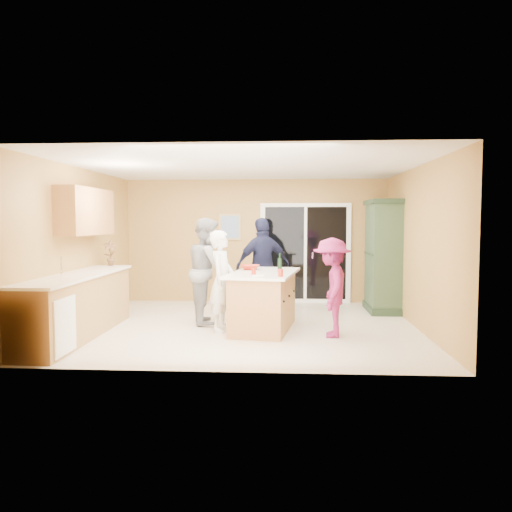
# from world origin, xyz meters

# --- Properties ---
(floor) EXTENTS (5.50, 5.50, 0.00)m
(floor) POSITION_xyz_m (0.00, 0.00, 0.00)
(floor) COLOR beige
(floor) RESTS_ON ground
(ceiling) EXTENTS (5.50, 5.00, 0.10)m
(ceiling) POSITION_xyz_m (0.00, 0.00, 2.60)
(ceiling) COLOR silver
(ceiling) RESTS_ON wall_back
(wall_back) EXTENTS (5.50, 0.10, 2.60)m
(wall_back) POSITION_xyz_m (0.00, 2.50, 1.30)
(wall_back) COLOR #D9B059
(wall_back) RESTS_ON ground
(wall_front) EXTENTS (5.50, 0.10, 2.60)m
(wall_front) POSITION_xyz_m (0.00, -2.50, 1.30)
(wall_front) COLOR #D9B059
(wall_front) RESTS_ON ground
(wall_left) EXTENTS (0.10, 5.00, 2.60)m
(wall_left) POSITION_xyz_m (-2.75, 0.00, 1.30)
(wall_left) COLOR #D9B059
(wall_left) RESTS_ON ground
(wall_right) EXTENTS (0.10, 5.00, 2.60)m
(wall_right) POSITION_xyz_m (2.75, 0.00, 1.30)
(wall_right) COLOR #D9B059
(wall_right) RESTS_ON ground
(left_cabinet_run) EXTENTS (0.65, 3.05, 1.24)m
(left_cabinet_run) POSITION_xyz_m (-2.45, -1.05, 0.46)
(left_cabinet_run) COLOR #A47840
(left_cabinet_run) RESTS_ON floor
(upper_cabinets) EXTENTS (0.35, 1.60, 0.75)m
(upper_cabinets) POSITION_xyz_m (-2.58, -0.20, 1.88)
(upper_cabinets) COLOR #A47840
(upper_cabinets) RESTS_ON wall_left
(sliding_door) EXTENTS (1.90, 0.07, 2.10)m
(sliding_door) POSITION_xyz_m (1.05, 2.46, 1.05)
(sliding_door) COLOR white
(sliding_door) RESTS_ON floor
(framed_picture) EXTENTS (0.46, 0.04, 0.56)m
(framed_picture) POSITION_xyz_m (-0.55, 2.48, 1.60)
(framed_picture) COLOR tan
(framed_picture) RESTS_ON wall_back
(kitchen_island) EXTENTS (1.20, 1.87, 0.92)m
(kitchen_island) POSITION_xyz_m (0.29, -0.23, 0.43)
(kitchen_island) COLOR #A47840
(kitchen_island) RESTS_ON floor
(green_hutch) EXTENTS (0.61, 1.16, 2.13)m
(green_hutch) POSITION_xyz_m (2.49, 1.53, 1.04)
(green_hutch) COLOR #1F3321
(green_hutch) RESTS_ON floor
(woman_white) EXTENTS (0.47, 0.63, 1.58)m
(woman_white) POSITION_xyz_m (-0.36, -0.33, 0.79)
(woman_white) COLOR white
(woman_white) RESTS_ON floor
(woman_grey) EXTENTS (0.86, 1.00, 1.78)m
(woman_grey) POSITION_xyz_m (-0.67, 0.25, 0.89)
(woman_grey) COLOR #969598
(woman_grey) RESTS_ON floor
(woman_navy) EXTENTS (1.13, 0.85, 1.79)m
(woman_navy) POSITION_xyz_m (0.22, 1.05, 0.89)
(woman_navy) COLOR #191B39
(woman_navy) RESTS_ON floor
(woman_magenta) EXTENTS (0.62, 1.00, 1.48)m
(woman_magenta) POSITION_xyz_m (1.32, -0.65, 0.74)
(woman_magenta) COLOR maroon
(woman_magenta) RESTS_ON floor
(serving_bowl) EXTENTS (0.35, 0.35, 0.08)m
(serving_bowl) POSITION_xyz_m (0.05, 0.14, 0.96)
(serving_bowl) COLOR #A92212
(serving_bowl) RESTS_ON kitchen_island
(tulip_vase) EXTENTS (0.27, 0.22, 0.44)m
(tulip_vase) POSITION_xyz_m (-2.45, 0.52, 1.16)
(tulip_vase) COLOR #A21022
(tulip_vase) RESTS_ON left_cabinet_run
(tumbler_near) EXTENTS (0.09, 0.09, 0.11)m
(tumbler_near) POSITION_xyz_m (0.56, -0.88, 0.98)
(tumbler_near) COLOR #A92212
(tumbler_near) RESTS_ON kitchen_island
(tumbler_far) EXTENTS (0.08, 0.08, 0.10)m
(tumbler_far) POSITION_xyz_m (0.16, -0.73, 0.97)
(tumbler_far) COLOR #A92212
(tumbler_far) RESTS_ON kitchen_island
(wine_bottle) EXTENTS (0.07, 0.07, 0.29)m
(wine_bottle) POSITION_xyz_m (0.54, -0.17, 1.04)
(wine_bottle) COLOR black
(wine_bottle) RESTS_ON kitchen_island
(white_plate) EXTENTS (0.24, 0.24, 0.01)m
(white_plate) POSITION_xyz_m (0.23, -0.72, 0.93)
(white_plate) COLOR white
(white_plate) RESTS_ON kitchen_island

